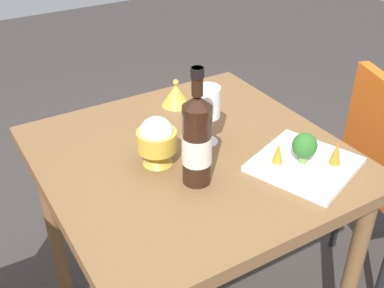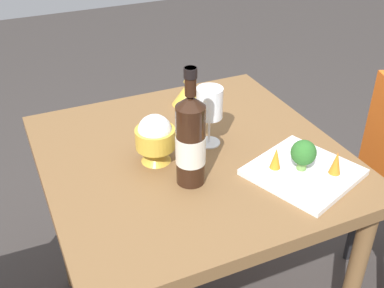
{
  "view_description": "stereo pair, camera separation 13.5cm",
  "coord_description": "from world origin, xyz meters",
  "px_view_note": "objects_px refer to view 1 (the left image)",
  "views": [
    {
      "loc": [
        -0.59,
        -0.98,
        1.49
      ],
      "look_at": [
        0.0,
        0.0,
        0.77
      ],
      "focal_mm": 44.51,
      "sensor_mm": 36.0,
      "label": 1
    },
    {
      "loc": [
        -0.47,
        -1.04,
        1.49
      ],
      "look_at": [
        0.0,
        0.0,
        0.77
      ],
      "focal_mm": 44.51,
      "sensor_mm": 36.0,
      "label": 2
    }
  ],
  "objects_px": {
    "serving_plate": "(304,164)",
    "broccoli_floret": "(305,146)",
    "wine_bottle": "(197,140)",
    "rice_bowl": "(157,140)",
    "carrot_garnish_left": "(278,152)",
    "carrot_garnish_right": "(336,153)",
    "rice_bowl_lid": "(176,95)",
    "wine_glass": "(207,104)"
  },
  "relations": [
    {
      "from": "serving_plate",
      "to": "broccoli_floret",
      "type": "height_order",
      "value": "broccoli_floret"
    },
    {
      "from": "wine_bottle",
      "to": "rice_bowl",
      "type": "distance_m",
      "value": 0.15
    },
    {
      "from": "carrot_garnish_left",
      "to": "carrot_garnish_right",
      "type": "distance_m",
      "value": 0.16
    },
    {
      "from": "carrot_garnish_right",
      "to": "serving_plate",
      "type": "bearing_deg",
      "value": 145.3
    },
    {
      "from": "rice_bowl",
      "to": "rice_bowl_lid",
      "type": "distance_m",
      "value": 0.35
    },
    {
      "from": "carrot_garnish_left",
      "to": "carrot_garnish_right",
      "type": "height_order",
      "value": "carrot_garnish_right"
    },
    {
      "from": "rice_bowl_lid",
      "to": "serving_plate",
      "type": "bearing_deg",
      "value": -76.46
    },
    {
      "from": "rice_bowl_lid",
      "to": "serving_plate",
      "type": "xyz_separation_m",
      "value": [
        0.12,
        -0.5,
        -0.03
      ]
    },
    {
      "from": "rice_bowl",
      "to": "broccoli_floret",
      "type": "distance_m",
      "value": 0.4
    },
    {
      "from": "rice_bowl",
      "to": "broccoli_floret",
      "type": "bearing_deg",
      "value": -33.44
    },
    {
      "from": "broccoli_floret",
      "to": "wine_bottle",
      "type": "bearing_deg",
      "value": 162.0
    },
    {
      "from": "rice_bowl_lid",
      "to": "carrot_garnish_left",
      "type": "distance_m",
      "value": 0.47
    },
    {
      "from": "wine_bottle",
      "to": "broccoli_floret",
      "type": "distance_m",
      "value": 0.3
    },
    {
      "from": "serving_plate",
      "to": "carrot_garnish_left",
      "type": "distance_m",
      "value": 0.09
    },
    {
      "from": "wine_bottle",
      "to": "broccoli_floret",
      "type": "xyz_separation_m",
      "value": [
        0.28,
        -0.09,
        -0.06
      ]
    },
    {
      "from": "rice_bowl_lid",
      "to": "broccoli_floret",
      "type": "bearing_deg",
      "value": -76.68
    },
    {
      "from": "wine_bottle",
      "to": "broccoli_floret",
      "type": "bearing_deg",
      "value": -18.0
    },
    {
      "from": "wine_bottle",
      "to": "broccoli_floret",
      "type": "relative_size",
      "value": 3.73
    },
    {
      "from": "wine_bottle",
      "to": "carrot_garnish_right",
      "type": "distance_m",
      "value": 0.39
    },
    {
      "from": "broccoli_floret",
      "to": "carrot_garnish_left",
      "type": "bearing_deg",
      "value": 151.26
    },
    {
      "from": "rice_bowl_lid",
      "to": "wine_glass",
      "type": "bearing_deg",
      "value": -99.07
    },
    {
      "from": "wine_bottle",
      "to": "rice_bowl_lid",
      "type": "relative_size",
      "value": 3.2
    },
    {
      "from": "serving_plate",
      "to": "rice_bowl_lid",
      "type": "bearing_deg",
      "value": 103.54
    },
    {
      "from": "wine_bottle",
      "to": "carrot_garnish_left",
      "type": "height_order",
      "value": "wine_bottle"
    },
    {
      "from": "carrot_garnish_left",
      "to": "serving_plate",
      "type": "bearing_deg",
      "value": -31.61
    },
    {
      "from": "serving_plate",
      "to": "broccoli_floret",
      "type": "xyz_separation_m",
      "value": [
        -0.0,
        0.01,
        0.06
      ]
    },
    {
      "from": "wine_glass",
      "to": "carrot_garnish_left",
      "type": "xyz_separation_m",
      "value": [
        0.1,
        -0.21,
        -0.08
      ]
    },
    {
      "from": "wine_glass",
      "to": "rice_bowl_lid",
      "type": "xyz_separation_m",
      "value": [
        0.04,
        0.26,
        -0.09
      ]
    },
    {
      "from": "wine_bottle",
      "to": "rice_bowl_lid",
      "type": "xyz_separation_m",
      "value": [
        0.17,
        0.4,
        -0.09
      ]
    },
    {
      "from": "serving_plate",
      "to": "carrot_garnish_left",
      "type": "height_order",
      "value": "carrot_garnish_left"
    },
    {
      "from": "rice_bowl_lid",
      "to": "carrot_garnish_left",
      "type": "relative_size",
      "value": 1.63
    },
    {
      "from": "wine_glass",
      "to": "rice_bowl",
      "type": "relative_size",
      "value": 1.26
    },
    {
      "from": "rice_bowl",
      "to": "carrot_garnish_right",
      "type": "distance_m",
      "value": 0.48
    },
    {
      "from": "wine_glass",
      "to": "rice_bowl",
      "type": "distance_m",
      "value": 0.18
    },
    {
      "from": "wine_glass",
      "to": "rice_bowl",
      "type": "xyz_separation_m",
      "value": [
        -0.17,
        -0.02,
        -0.05
      ]
    },
    {
      "from": "rice_bowl",
      "to": "rice_bowl_lid",
      "type": "bearing_deg",
      "value": 52.2
    },
    {
      "from": "carrot_garnish_right",
      "to": "carrot_garnish_left",
      "type": "bearing_deg",
      "value": 146.82
    },
    {
      "from": "wine_glass",
      "to": "carrot_garnish_right",
      "type": "xyz_separation_m",
      "value": [
        0.23,
        -0.29,
        -0.08
      ]
    },
    {
      "from": "serving_plate",
      "to": "carrot_garnish_right",
      "type": "bearing_deg",
      "value": -34.7
    },
    {
      "from": "wine_bottle",
      "to": "broccoli_floret",
      "type": "height_order",
      "value": "wine_bottle"
    },
    {
      "from": "wine_glass",
      "to": "rice_bowl",
      "type": "bearing_deg",
      "value": -173.15
    },
    {
      "from": "rice_bowl_lid",
      "to": "serving_plate",
      "type": "height_order",
      "value": "rice_bowl_lid"
    }
  ]
}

